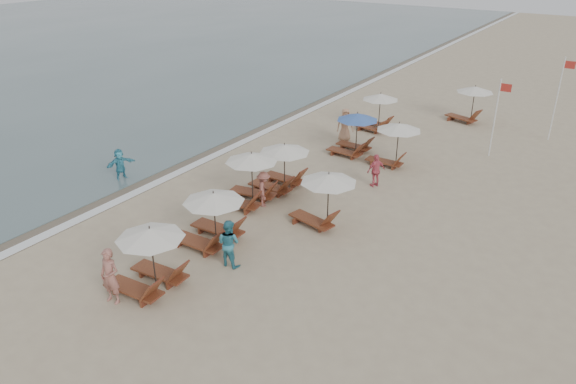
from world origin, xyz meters
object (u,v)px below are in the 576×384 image
Objects in this scene: lounger_station_5 at (376,111)px; beachgoer_mid_b at (264,189)px; inland_station_1 at (393,139)px; inland_station_2 at (469,101)px; lounger_station_4 at (353,134)px; waterline_walker at (120,164)px; beachgoer_mid_a at (229,243)px; lounger_station_2 at (247,181)px; inland_station_0 at (321,194)px; lounger_station_1 at (209,219)px; flag_pole_near at (496,114)px; beachgoer_far_b at (345,125)px; beachgoer_near at (110,276)px; beachgoer_far_a at (376,170)px; lounger_station_0 at (148,260)px; lounger_station_3 at (280,167)px.

lounger_station_5 is 1.54× the size of beachgoer_mid_b.
inland_station_1 and inland_station_2 have the same top height.
lounger_station_4 is 1.66× the size of waterline_walker.
inland_station_2 is 21.09m from beachgoer_mid_a.
lounger_station_2 reaches higher than inland_station_1.
inland_station_2 is (0.89, 16.74, -0.02)m from inland_station_0.
lounger_station_1 is 11.27m from lounger_station_4.
lounger_station_5 is at bearing 174.09° from flag_pole_near.
inland_station_1 reaches higher than beachgoer_far_b.
lounger_station_5 is at bearing 83.63° from beachgoer_near.
inland_station_1 is at bearing 72.45° from beachgoer_near.
flag_pole_near reaches higher than lounger_station_5.
inland_station_0 is at bearing 50.97° from lounger_station_1.
beachgoer_near reaches higher than beachgoer_far_a.
waterline_walker is at bearing -173.58° from inland_station_0.
lounger_station_0 is 14.41m from inland_station_1.
lounger_station_1 is 1.44× the size of beachgoer_far_b.
lounger_station_1 is 1.80× the size of waterline_walker.
inland_station_2 is (1.03, 9.33, -0.07)m from inland_station_1.
lounger_station_0 is 6.84m from lounger_station_2.
inland_station_1 is at bearing 80.56° from lounger_station_0.
lounger_station_0 reaches higher than beachgoer_far_b.
beachgoer_near is 1.08× the size of beachgoer_mid_a.
lounger_station_3 is 6.64m from beachgoer_mid_a.
beachgoer_mid_b is 0.38× the size of flag_pole_near.
lounger_station_4 is (-0.08, 14.62, 0.03)m from lounger_station_0.
beachgoer_near is at bearing -98.94° from inland_station_2.
lounger_station_4 is at bearing 170.49° from inland_station_1.
flag_pole_near reaches higher than beachgoer_far_a.
beachgoer_mid_a is (1.98, -16.43, -0.29)m from lounger_station_5.
beachgoer_far_b is at bearing 94.69° from lounger_station_0.
beachgoer_near is (-3.88, -24.67, -0.41)m from inland_station_2.
beachgoer_far_a is 6.21m from beachgoer_far_b.
lounger_station_3 is at bearing -97.36° from lounger_station_4.
lounger_station_4 reaches higher than lounger_station_3.
waterline_walker is (-9.03, 3.09, -0.12)m from beachgoer_mid_a.
flag_pole_near is at bearing -108.53° from beachgoer_mid_a.
lounger_station_2 is 0.66× the size of flag_pole_near.
lounger_station_4 is 12.14m from beachgoer_mid_a.
beachgoer_near reaches higher than beachgoer_mid_a.
beachgoer_near is (-0.19, -4.48, -0.07)m from lounger_station_1.
beachgoer_mid_a reaches higher than beachgoer_far_a.
lounger_station_1 is at bearing -100.36° from inland_station_2.
lounger_station_4 is at bearing 81.48° from beachgoer_near.
flag_pole_near reaches higher than waterline_walker.
lounger_station_2 is at bearing 99.19° from lounger_station_0.
inland_station_2 is at bearing 73.97° from lounger_station_3.
beachgoer_mid_b is (0.30, -11.98, -0.38)m from lounger_station_5.
lounger_station_1 is at bearing -90.75° from waterline_walker.
lounger_station_2 is at bearing -114.86° from inland_station_1.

